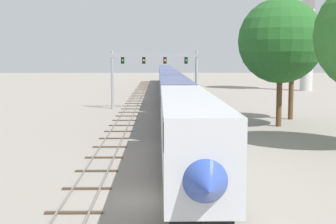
{
  "coord_description": "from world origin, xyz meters",
  "views": [
    {
      "loc": [
        0.31,
        -23.04,
        6.95
      ],
      "look_at": [
        1.0,
        12.0,
        3.0
      ],
      "focal_mm": 51.63,
      "sensor_mm": 36.0,
      "label": 1
    }
  ],
  "objects_px": {
    "signal_gantry": "(154,66)",
    "trackside_tree_mid": "(281,41)",
    "trackside_tree_left": "(292,50)",
    "passenger_train": "(168,83)"
  },
  "relations": [
    {
      "from": "trackside_tree_left",
      "to": "trackside_tree_mid",
      "type": "relative_size",
      "value": 0.81
    },
    {
      "from": "passenger_train",
      "to": "trackside_tree_left",
      "type": "relative_size",
      "value": 12.47
    },
    {
      "from": "passenger_train",
      "to": "signal_gantry",
      "type": "distance_m",
      "value": 16.61
    },
    {
      "from": "signal_gantry",
      "to": "passenger_train",
      "type": "bearing_deg",
      "value": 82.07
    },
    {
      "from": "trackside_tree_left",
      "to": "trackside_tree_mid",
      "type": "bearing_deg",
      "value": -116.18
    },
    {
      "from": "signal_gantry",
      "to": "trackside_tree_left",
      "type": "bearing_deg",
      "value": -37.5
    },
    {
      "from": "trackside_tree_left",
      "to": "signal_gantry",
      "type": "bearing_deg",
      "value": 142.5
    },
    {
      "from": "passenger_train",
      "to": "signal_gantry",
      "type": "bearing_deg",
      "value": -97.93
    },
    {
      "from": "signal_gantry",
      "to": "trackside_tree_mid",
      "type": "xyz_separation_m",
      "value": [
        12.77,
        -17.47,
        2.84
      ]
    },
    {
      "from": "trackside_tree_left",
      "to": "trackside_tree_mid",
      "type": "height_order",
      "value": "trackside_tree_mid"
    }
  ]
}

